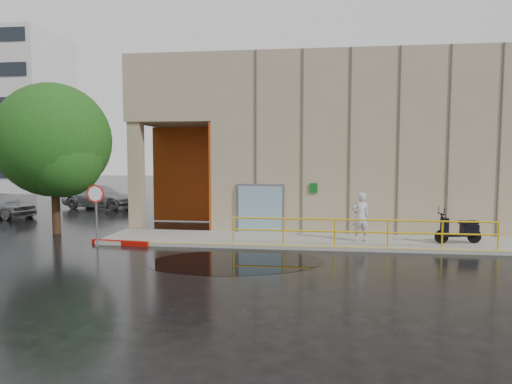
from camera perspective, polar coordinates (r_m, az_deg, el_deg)
ground at (r=14.38m, az=-3.07°, el=-9.53°), size 120.00×120.00×0.00m
sidewalk at (r=18.59m, az=11.78°, el=-6.11°), size 20.00×3.00×0.15m
building at (r=24.84m, az=13.30°, el=6.13°), size 20.00×10.17×8.00m
guardrail at (r=17.19m, az=13.01°, el=-4.98°), size 9.56×0.06×1.03m
distant_building at (r=51.80m, az=-29.23°, el=8.52°), size 12.00×8.08×15.00m
person at (r=18.27m, az=12.91°, el=-3.04°), size 0.79×0.61×1.92m
scooter at (r=19.05m, az=24.05°, el=-3.49°), size 1.85×0.90×1.40m
stop_sign at (r=18.35m, az=-19.40°, el=-1.07°), size 0.73×0.09×2.42m
red_curb at (r=18.73m, az=-16.63°, el=-6.09°), size 2.40×0.47×0.18m
puddle at (r=15.25m, az=-2.49°, el=-8.69°), size 6.50×4.77×0.01m
car_a at (r=29.43m, az=-29.32°, el=-1.38°), size 4.54×2.78×1.44m
car_c at (r=31.75m, az=-18.89°, el=-0.57°), size 5.47×3.03×1.50m
tree_near at (r=21.96m, az=-23.75°, el=5.45°), size 4.99×4.99×6.66m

